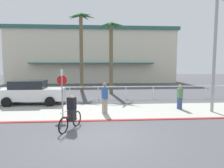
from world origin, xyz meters
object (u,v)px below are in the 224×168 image
streetlight_curb (218,38)px  car_white_1 (32,92)px  palm_tree_2 (111,40)px  pedestrian_1 (180,98)px  palm_tree_1 (81,34)px  stop_sign_bike_lane (62,86)px  cyclist_red_0 (71,113)px  pedestrian_0 (105,99)px

streetlight_curb → car_white_1: size_ratio=1.70×
palm_tree_2 → pedestrian_1: palm_tree_2 is taller
palm_tree_1 → stop_sign_bike_lane: bearing=-91.5°
palm_tree_1 → palm_tree_2: bearing=-32.4°
palm_tree_1 → cyclist_red_0: size_ratio=4.77×
palm_tree_1 → cyclist_red_0: 13.50m
pedestrian_1 → car_white_1: bearing=166.7°
palm_tree_1 → pedestrian_1: bearing=-53.0°
streetlight_curb → palm_tree_2: bearing=123.6°
pedestrian_0 → palm_tree_2: bearing=83.5°
car_white_1 → pedestrian_0: size_ratio=2.45×
car_white_1 → cyclist_red_0: size_ratio=2.60×
streetlight_curb → palm_tree_2: (-5.47, 8.24, 0.82)m
stop_sign_bike_lane → pedestrian_0: (2.30, 0.46, -0.84)m
palm_tree_2 → cyclist_red_0: (-2.46, -10.58, -4.40)m
streetlight_curb → palm_tree_2: 9.93m
palm_tree_1 → pedestrian_1: (6.79, -9.01, -5.18)m
palm_tree_2 → pedestrian_0: 9.06m
streetlight_curb → pedestrian_1: bearing=145.8°
palm_tree_2 → cyclist_red_0: palm_tree_2 is taller
palm_tree_1 → pedestrian_0: bearing=-78.3°
car_white_1 → pedestrian_1: size_ratio=2.83×
stop_sign_bike_lane → pedestrian_1: size_ratio=1.64×
stop_sign_bike_lane → pedestrian_0: 2.50m
streetlight_curb → palm_tree_2: streetlight_curb is taller
car_white_1 → cyclist_red_0: bearing=-58.6°
streetlight_curb → cyclist_red_0: 9.01m
car_white_1 → pedestrian_1: car_white_1 is taller
pedestrian_1 → palm_tree_2: bearing=118.3°
cyclist_red_0 → pedestrian_0: bearing=59.4°
stop_sign_bike_lane → cyclist_red_0: size_ratio=1.52×
stop_sign_bike_lane → palm_tree_2: size_ratio=0.37×
pedestrian_0 → cyclist_red_0: bearing=-120.6°
palm_tree_2 → pedestrian_1: 9.23m
stop_sign_bike_lane → palm_tree_1: bearing=88.5°
palm_tree_1 → streetlight_curb: bearing=-50.2°
palm_tree_1 → cyclist_red_0: bearing=-87.8°
stop_sign_bike_lane → car_white_1: (-2.77, 3.58, -0.81)m
palm_tree_2 → pedestrian_0: palm_tree_2 is taller
stop_sign_bike_lane → cyclist_red_0: bearing=-71.0°
pedestrian_1 → pedestrian_0: bearing=-170.4°
cyclist_red_0 → pedestrian_1: size_ratio=1.09×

